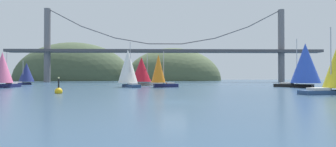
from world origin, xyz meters
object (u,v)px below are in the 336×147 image
sailboat_blue_spinnaker (305,64)px  sailboat_white_mainsail (128,67)px  sailboat_pink_spinnaker (3,69)px  channel_buoy (59,91)px  sailboat_orange_sail (159,70)px  sailboat_navy_sail (26,73)px  sailboat_crimson_sail (142,70)px

sailboat_blue_spinnaker → sailboat_white_mainsail: size_ratio=1.06×
sailboat_pink_spinnaker → sailboat_white_mainsail: size_ratio=0.76×
sailboat_pink_spinnaker → channel_buoy: size_ratio=3.03×
sailboat_orange_sail → sailboat_pink_spinnaker: 34.63m
sailboat_pink_spinnaker → sailboat_navy_sail: bearing=106.1°
sailboat_white_mainsail → sailboat_orange_sail: bearing=-16.9°
sailboat_crimson_sail → sailboat_pink_spinnaker: size_ratio=1.11×
sailboat_navy_sail → channel_buoy: sailboat_navy_sail is taller
sailboat_blue_spinnaker → sailboat_white_mainsail: 40.34m
sailboat_orange_sail → sailboat_white_mainsail: bearing=163.1°
sailboat_pink_spinnaker → sailboat_white_mainsail: 27.44m
sailboat_blue_spinnaker → sailboat_crimson_sail: sailboat_blue_spinnaker is taller
sailboat_orange_sail → channel_buoy: bearing=-123.4°
channel_buoy → sailboat_white_mainsail: bearing=73.9°
sailboat_orange_sail → sailboat_white_mainsail: sailboat_white_mainsail is taller
sailboat_orange_sail → sailboat_crimson_sail: bearing=112.0°
sailboat_crimson_sail → sailboat_pink_spinnaker: bearing=-155.7°
sailboat_navy_sail → sailboat_pink_spinnaker: bearing=-73.9°
sailboat_blue_spinnaker → sailboat_orange_sail: bearing=176.8°
sailboat_blue_spinnaker → sailboat_white_mainsail: bearing=174.2°
sailboat_pink_spinnaker → channel_buoy: sailboat_pink_spinnaker is taller
sailboat_crimson_sail → sailboat_navy_sail: bearing=165.3°
sailboat_crimson_sail → sailboat_orange_sail: size_ratio=1.07×
sailboat_pink_spinnaker → sailboat_blue_spinnaker: bearing=-0.4°
sailboat_blue_spinnaker → sailboat_navy_sail: (-73.94, 23.46, -1.68)m
sailboat_orange_sail → channel_buoy: sailboat_orange_sail is taller
sailboat_white_mainsail → channel_buoy: sailboat_white_mainsail is taller
sailboat_blue_spinnaker → sailboat_crimson_sail: 40.13m
sailboat_pink_spinnaker → channel_buoy: (20.28, -20.46, -3.77)m
sailboat_orange_sail → sailboat_white_mainsail: (-7.40, 2.25, 0.72)m
sailboat_navy_sail → channel_buoy: 51.16m
sailboat_crimson_sail → sailboat_pink_spinnaker: (-29.71, -13.44, -0.04)m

